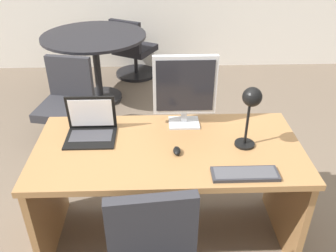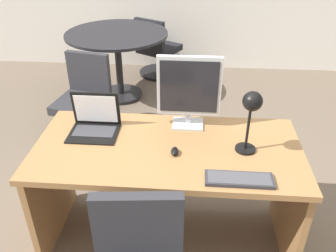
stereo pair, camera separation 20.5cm
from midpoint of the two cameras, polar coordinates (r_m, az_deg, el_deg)
The scene contains 10 objects.
ground at distance 3.82m, azimuth 3.27°, elevation 0.04°, with size 12.00×12.00×0.00m, color #6B5B4C.
desk at distance 2.31m, azimuth 2.58°, elevation -7.16°, with size 1.61×0.77×0.76m.
monitor at distance 2.24m, azimuth 6.00°, elevation 5.86°, with size 0.40×0.16×0.47m.
laptop at distance 2.30m, azimuth -9.08°, elevation 1.03°, with size 0.31×0.25×0.24m.
keyboard at distance 1.94m, azimuth 14.32°, elevation -8.36°, with size 0.36×0.12×0.02m.
mouse at distance 2.07m, azimuth 3.91°, elevation -4.14°, with size 0.04×0.08×0.03m.
desk_lamp at distance 2.02m, azimuth 16.02°, elevation 2.50°, with size 0.12×0.14×0.39m.
meeting_table at distance 4.23m, azimuth -6.64°, elevation 12.06°, with size 1.16×1.16×0.79m.
meeting_chair_near at distance 4.91m, azimuth -0.53°, elevation 11.53°, with size 0.63×0.64×0.80m.
meeting_chair_far at distance 3.60m, azimuth -11.60°, elevation 3.16°, with size 0.56×0.57×0.81m.
Camera 2 is at (0.14, -1.76, 1.98)m, focal length 38.20 mm.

